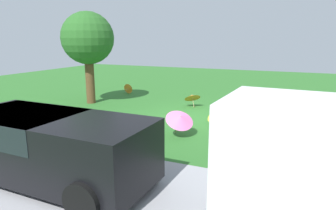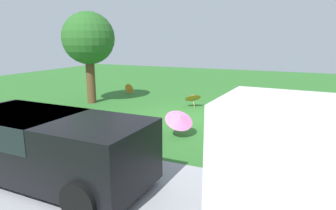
{
  "view_description": "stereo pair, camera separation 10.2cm",
  "coord_description": "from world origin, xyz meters",
  "px_view_note": "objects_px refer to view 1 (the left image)",
  "views": [
    {
      "loc": [
        -3.91,
        11.38,
        3.19
      ],
      "look_at": [
        0.75,
        0.74,
        0.6
      ],
      "focal_mm": 32.05,
      "sensor_mm": 36.0,
      "label": 1
    },
    {
      "loc": [
        -4.01,
        11.34,
        3.19
      ],
      "look_at": [
        0.75,
        0.74,
        0.6
      ],
      "focal_mm": 32.05,
      "sensor_mm": 36.0,
      "label": 2
    }
  ],
  "objects_px": {
    "shade_tree": "(88,39)",
    "parasol_orange_2": "(129,88)",
    "parasol_orange_1": "(192,97)",
    "parasol_blue_0": "(110,114)",
    "van_dark": "(47,142)",
    "parasol_pink_0": "(180,118)",
    "parasol_orange_3": "(256,108)",
    "park_bench": "(327,143)",
    "parasol_teal_0": "(264,114)",
    "parasol_orange_0": "(306,103)",
    "parasol_yellow_0": "(312,127)",
    "parasol_purple_0": "(330,121)",
    "parasol_yellow_1": "(215,114)"
  },
  "relations": [
    {
      "from": "shade_tree",
      "to": "parasol_orange_2",
      "type": "xyz_separation_m",
      "value": [
        -0.33,
        -3.11,
        -2.85
      ]
    },
    {
      "from": "parasol_orange_3",
      "to": "parasol_orange_1",
      "type": "bearing_deg",
      "value": -7.58
    },
    {
      "from": "parasol_yellow_0",
      "to": "parasol_yellow_1",
      "type": "distance_m",
      "value": 3.29
    },
    {
      "from": "park_bench",
      "to": "parasol_orange_0",
      "type": "bearing_deg",
      "value": -85.0
    },
    {
      "from": "van_dark",
      "to": "parasol_orange_3",
      "type": "distance_m",
      "value": 8.87
    },
    {
      "from": "parasol_teal_0",
      "to": "parasol_orange_0",
      "type": "bearing_deg",
      "value": -118.77
    },
    {
      "from": "shade_tree",
      "to": "parasol_blue_0",
      "type": "distance_m",
      "value": 5.08
    },
    {
      "from": "parasol_teal_0",
      "to": "parasol_orange_2",
      "type": "relative_size",
      "value": 1.52
    },
    {
      "from": "parasol_yellow_1",
      "to": "parasol_pink_0",
      "type": "xyz_separation_m",
      "value": [
        0.72,
        1.77,
        0.19
      ]
    },
    {
      "from": "shade_tree",
      "to": "parasol_pink_0",
      "type": "xyz_separation_m",
      "value": [
        -6.05,
        3.13,
        -2.54
      ]
    },
    {
      "from": "parasol_teal_0",
      "to": "parasol_purple_0",
      "type": "relative_size",
      "value": 1.11
    },
    {
      "from": "parasol_yellow_0",
      "to": "parasol_orange_1",
      "type": "xyz_separation_m",
      "value": [
        5.09,
        -3.04,
        0.05
      ]
    },
    {
      "from": "park_bench",
      "to": "parasol_orange_2",
      "type": "distance_m",
      "value": 11.93
    },
    {
      "from": "van_dark",
      "to": "parasol_orange_2",
      "type": "distance_m",
      "value": 11.19
    },
    {
      "from": "parasol_orange_1",
      "to": "parasol_blue_0",
      "type": "height_order",
      "value": "parasol_orange_1"
    },
    {
      "from": "parasol_blue_0",
      "to": "parasol_orange_2",
      "type": "bearing_deg",
      "value": -64.92
    },
    {
      "from": "parasol_teal_0",
      "to": "parasol_purple_0",
      "type": "bearing_deg",
      "value": -177.31
    },
    {
      "from": "parasol_orange_0",
      "to": "parasol_blue_0",
      "type": "relative_size",
      "value": 1.34
    },
    {
      "from": "parasol_teal_0",
      "to": "parasol_orange_1",
      "type": "distance_m",
      "value": 3.93
    },
    {
      "from": "parasol_pink_0",
      "to": "parasol_yellow_0",
      "type": "bearing_deg",
      "value": -161.35
    },
    {
      "from": "shade_tree",
      "to": "parasol_orange_2",
      "type": "bearing_deg",
      "value": -96.11
    },
    {
      "from": "parasol_yellow_0",
      "to": "parasol_blue_0",
      "type": "bearing_deg",
      "value": 9.11
    },
    {
      "from": "parasol_orange_3",
      "to": "parasol_orange_0",
      "type": "bearing_deg",
      "value": -147.19
    },
    {
      "from": "parasol_orange_1",
      "to": "parasol_orange_3",
      "type": "xyz_separation_m",
      "value": [
        -3.02,
        0.4,
        -0.2
      ]
    },
    {
      "from": "shade_tree",
      "to": "parasol_orange_3",
      "type": "height_order",
      "value": "shade_tree"
    },
    {
      "from": "park_bench",
      "to": "parasol_orange_1",
      "type": "xyz_separation_m",
      "value": [
        5.42,
        -4.6,
        0.01
      ]
    },
    {
      "from": "van_dark",
      "to": "parasol_orange_3",
      "type": "relative_size",
      "value": 7.31
    },
    {
      "from": "park_bench",
      "to": "parasol_teal_0",
      "type": "bearing_deg",
      "value": -55.38
    },
    {
      "from": "park_bench",
      "to": "shade_tree",
      "type": "height_order",
      "value": "shade_tree"
    },
    {
      "from": "parasol_purple_0",
      "to": "parasol_blue_0",
      "type": "relative_size",
      "value": 0.96
    },
    {
      "from": "parasol_orange_2",
      "to": "parasol_blue_0",
      "type": "relative_size",
      "value": 0.7
    },
    {
      "from": "shade_tree",
      "to": "parasol_orange_1",
      "type": "xyz_separation_m",
      "value": [
        -4.94,
        -1.26,
        -2.67
      ]
    },
    {
      "from": "park_bench",
      "to": "parasol_orange_3",
      "type": "bearing_deg",
      "value": -60.21
    },
    {
      "from": "parasol_teal_0",
      "to": "parasol_orange_3",
      "type": "bearing_deg",
      "value": -71.34
    },
    {
      "from": "parasol_teal_0",
      "to": "park_bench",
      "type": "bearing_deg",
      "value": 124.62
    },
    {
      "from": "parasol_purple_0",
      "to": "parasol_orange_1",
      "type": "relative_size",
      "value": 0.76
    },
    {
      "from": "parasol_yellow_1",
      "to": "parasol_orange_1",
      "type": "relative_size",
      "value": 0.93
    },
    {
      "from": "park_bench",
      "to": "parasol_teal_0",
      "type": "distance_m",
      "value": 3.39
    },
    {
      "from": "parasol_purple_0",
      "to": "parasol_orange_2",
      "type": "height_order",
      "value": "parasol_purple_0"
    },
    {
      "from": "parasol_purple_0",
      "to": "park_bench",
      "type": "bearing_deg",
      "value": 84.48
    },
    {
      "from": "shade_tree",
      "to": "parasol_yellow_0",
      "type": "height_order",
      "value": "shade_tree"
    },
    {
      "from": "van_dark",
      "to": "parasol_yellow_0",
      "type": "distance_m",
      "value": 7.83
    },
    {
      "from": "parasol_teal_0",
      "to": "parasol_orange_1",
      "type": "xyz_separation_m",
      "value": [
        3.49,
        -1.81,
        0.08
      ]
    },
    {
      "from": "parasol_orange_1",
      "to": "parasol_orange_2",
      "type": "distance_m",
      "value": 4.97
    },
    {
      "from": "shade_tree",
      "to": "parasol_yellow_1",
      "type": "distance_m",
      "value": 7.42
    },
    {
      "from": "van_dark",
      "to": "parasol_orange_0",
      "type": "relative_size",
      "value": 4.12
    },
    {
      "from": "parasol_teal_0",
      "to": "parasol_blue_0",
      "type": "relative_size",
      "value": 1.07
    },
    {
      "from": "shade_tree",
      "to": "parasol_pink_0",
      "type": "height_order",
      "value": "shade_tree"
    },
    {
      "from": "van_dark",
      "to": "parasol_pink_0",
      "type": "relative_size",
      "value": 3.57
    },
    {
      "from": "parasol_orange_0",
      "to": "parasol_blue_0",
      "type": "bearing_deg",
      "value": 36.46
    }
  ]
}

